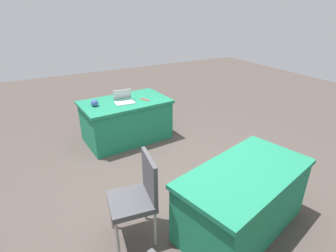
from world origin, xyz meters
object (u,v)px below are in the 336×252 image
Objects in this scene: laptop_silver at (124,100)px; yarn_ball at (94,103)px; chair_near_front at (138,194)px; table_mid_left at (242,200)px; table_foreground at (126,120)px; scissors_red at (145,100)px.

yarn_ball is (0.49, -0.05, 0.02)m from laptop_silver.
chair_near_front is at bearing 77.75° from laptop_silver.
yarn_ball reaches higher than table_mid_left.
table_mid_left is 4.79× the size of laptop_silver.
laptop_silver reaches higher than table_foreground.
scissors_red is (-0.01, -2.49, 0.37)m from table_mid_left.
table_foreground is at bearing -8.75° from chair_near_front.
chair_near_front is at bearing 85.69° from yarn_ball.
chair_near_front reaches higher than laptop_silver.
table_foreground is 0.95× the size of table_mid_left.
yarn_ball is at bearing -122.13° from scissors_red.
table_foreground is 12.95× the size of yarn_ball.
table_foreground is 8.59× the size of scissors_red.
laptop_silver reaches higher than yarn_ball.
table_mid_left is 9.07× the size of scissors_red.
chair_near_front is (0.69, 2.18, 0.17)m from table_foreground.
laptop_silver is (0.36, -2.54, 0.40)m from table_mid_left.
table_mid_left is at bearing 97.10° from table_foreground.
scissors_red is (-1.02, -2.06, 0.20)m from chair_near_front.
scissors_red is at bearing -17.48° from chair_near_front.
yarn_ball is (-0.16, -2.16, 0.25)m from chair_near_front.
table_foreground is 0.51m from scissors_red.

